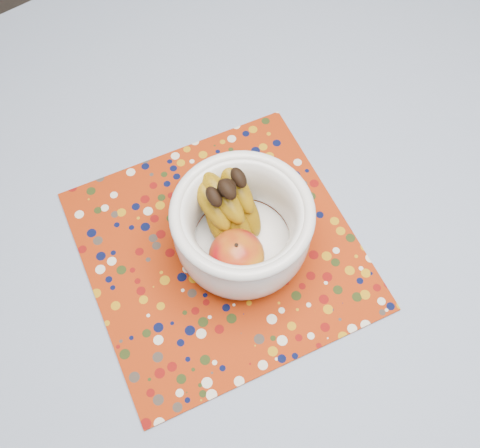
% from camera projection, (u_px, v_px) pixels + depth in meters
% --- Properties ---
extents(table, '(1.20, 1.20, 0.75)m').
position_uv_depth(table, '(278.00, 250.00, 0.92)').
color(table, brown).
rests_on(table, ground).
extents(tablecloth, '(1.32, 1.32, 0.01)m').
position_uv_depth(tablecloth, '(281.00, 228.00, 0.85)').
color(tablecloth, slate).
rests_on(tablecloth, table).
extents(placemat, '(0.45, 0.45, 0.00)m').
position_uv_depth(placemat, '(220.00, 249.00, 0.83)').
color(placemat, '#922608').
rests_on(placemat, tablecloth).
extents(fruit_bowl, '(0.19, 0.19, 0.14)m').
position_uv_depth(fruit_bowl, '(239.00, 225.00, 0.77)').
color(fruit_bowl, white).
rests_on(fruit_bowl, placemat).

